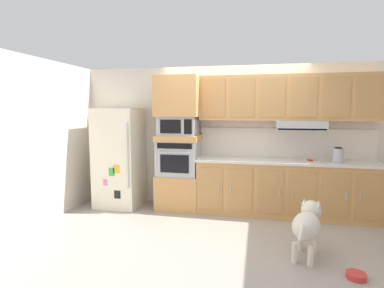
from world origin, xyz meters
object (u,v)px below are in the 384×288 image
(built_in_oven, at_px, (179,158))
(screwdriver, at_px, (311,160))
(dog, at_px, (307,223))
(electric_kettle, at_px, (338,155))
(refrigerator, at_px, (119,157))
(microwave, at_px, (179,126))
(dog_food_bowl, at_px, (356,276))

(built_in_oven, bearing_deg, screwdriver, -0.13)
(built_in_oven, distance_m, dog, 2.46)
(screwdriver, xyz_separation_m, electric_kettle, (0.39, -0.04, 0.10))
(built_in_oven, height_order, screwdriver, built_in_oven)
(built_in_oven, distance_m, electric_kettle, 2.58)
(refrigerator, xyz_separation_m, electric_kettle, (3.67, 0.02, 0.15))
(electric_kettle, bearing_deg, screwdriver, 173.80)
(screwdriver, xyz_separation_m, dog, (-0.23, -1.40, -0.54))
(dog, bearing_deg, electric_kettle, -7.51)
(built_in_oven, bearing_deg, electric_kettle, -1.05)
(electric_kettle, distance_m, dog, 1.62)
(screwdriver, bearing_deg, microwave, 179.87)
(dog_food_bowl, bearing_deg, refrigerator, 152.74)
(refrigerator, height_order, screwdriver, refrigerator)
(refrigerator, xyz_separation_m, built_in_oven, (1.10, 0.07, 0.02))
(refrigerator, bearing_deg, electric_kettle, 0.32)
(electric_kettle, xyz_separation_m, dog_food_bowl, (-0.20, -1.81, -1.00))
(screwdriver, bearing_deg, refrigerator, -178.90)
(microwave, xyz_separation_m, electric_kettle, (2.57, -0.05, -0.43))
(built_in_oven, bearing_deg, microwave, -0.77)
(screwdriver, height_order, dog_food_bowl, screwdriver)
(built_in_oven, relative_size, dog_food_bowl, 3.50)
(built_in_oven, height_order, dog_food_bowl, built_in_oven)
(refrigerator, bearing_deg, dog, -23.65)
(electric_kettle, height_order, dog_food_bowl, electric_kettle)
(microwave, relative_size, screwdriver, 3.84)
(electric_kettle, bearing_deg, microwave, 178.95)
(refrigerator, xyz_separation_m, screwdriver, (3.28, 0.06, 0.05))
(microwave, height_order, electric_kettle, microwave)
(microwave, bearing_deg, dog_food_bowl, -38.00)
(microwave, xyz_separation_m, dog_food_bowl, (2.38, -1.86, -1.43))
(electric_kettle, distance_m, dog_food_bowl, 2.08)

